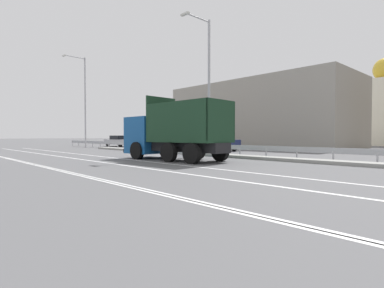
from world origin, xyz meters
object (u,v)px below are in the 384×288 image
parked_car_3 (218,143)px  street_lamp_1 (207,80)px  median_road_sign (194,137)px  parked_car_1 (145,142)px  parked_car_2 (173,143)px  dump_truck (165,137)px  street_lamp_0 (84,98)px  parked_car_0 (120,141)px

parked_car_3 → street_lamp_1: bearing=33.8°
street_lamp_1 → parked_car_3: bearing=125.5°
median_road_sign → street_lamp_1: size_ratio=0.26×
parked_car_1 → parked_car_2: size_ratio=0.93×
dump_truck → parked_car_3: bearing=20.4°
street_lamp_0 → parked_car_0: 7.36m
parked_car_3 → parked_car_2: bearing=-86.8°
median_road_sign → parked_car_3: median_road_sign is taller
street_lamp_1 → parked_car_1: street_lamp_1 is taller
dump_truck → street_lamp_0: street_lamp_0 is taller
median_road_sign → street_lamp_1: bearing=-4.2°
parked_car_3 → median_road_sign: bearing=22.9°
street_lamp_1 → parked_car_3: size_ratio=2.45×
median_road_sign → parked_car_1: (-13.77, 4.99, -0.64)m
parked_car_1 → parked_car_3: 11.31m
median_road_sign → street_lamp_0: bearing=-179.1°
median_road_sign → parked_car_2: (-8.30, 4.89, -0.61)m
dump_truck → parked_car_1: 18.09m
parked_car_2 → median_road_sign: bearing=63.0°
parked_car_2 → parked_car_3: (5.83, 0.50, 0.08)m
street_lamp_0 → parked_car_0: (-0.78, 5.20, -5.15)m
parked_car_3 → parked_car_0: bearing=-90.1°
dump_truck → median_road_sign: bearing=19.8°
street_lamp_0 → parked_car_0: street_lamp_0 is taller
street_lamp_1 → median_road_sign: bearing=175.8°
street_lamp_0 → parked_car_3: (16.13, 5.69, -5.12)m
street_lamp_0 → parked_car_2: bearing=26.8°
median_road_sign → parked_car_2: bearing=149.5°
street_lamp_0 → parked_car_2: street_lamp_0 is taller
dump_truck → parked_car_2: size_ratio=1.51×
street_lamp_0 → parked_car_1: bearing=47.7°
parked_car_0 → parked_car_1: size_ratio=1.13×
parked_car_2 → parked_car_0: bearing=-86.6°
median_road_sign → dump_truck: bearing=-66.4°
street_lamp_1 → parked_car_0: bearing=166.5°
street_lamp_0 → parked_car_3: bearing=19.4°
median_road_sign → parked_car_3: size_ratio=0.64×
parked_car_1 → parked_car_3: (11.30, 0.40, 0.11)m
parked_car_2 → street_lamp_0: bearing=-59.8°
parked_car_3 → dump_truck: bearing=22.4°
street_lamp_0 → street_lamp_1: (20.05, 0.20, -0.59)m
dump_truck → parked_car_3: dump_truck is taller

